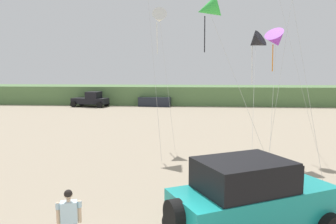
% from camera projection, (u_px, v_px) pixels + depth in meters
% --- Properties ---
extents(dune_ridge, '(90.00, 8.49, 2.53)m').
position_uv_depth(dune_ridge, '(166.00, 94.00, 48.60)').
color(dune_ridge, '#567A47').
rests_on(dune_ridge, ground_plane).
extents(jeep, '(4.99, 4.13, 2.26)m').
position_uv_depth(jeep, '(251.00, 198.00, 8.90)').
color(jeep, teal).
rests_on(jeep, ground_plane).
extents(person_watching, '(0.60, 0.40, 1.67)m').
position_uv_depth(person_watching, '(69.00, 218.00, 8.27)').
color(person_watching, '#DBB28E').
rests_on(person_watching, ground_plane).
extents(distant_pickup, '(4.87, 3.13, 1.98)m').
position_uv_depth(distant_pickup, '(91.00, 100.00, 43.61)').
color(distant_pickup, black).
rests_on(distant_pickup, ground_plane).
extents(distant_sedan, '(4.37, 2.18, 1.20)m').
position_uv_depth(distant_sedan, '(155.00, 102.00, 44.32)').
color(distant_sedan, '#1E232D').
rests_on(distant_sedan, ground_plane).
extents(kite_red_delta, '(3.63, 1.80, 8.25)m').
position_uv_depth(kite_red_delta, '(208.00, 9.00, 16.03)').
color(kite_red_delta, green).
rests_on(kite_red_delta, ground_plane).
extents(kite_yellow_diamond, '(1.61, 5.74, 6.86)m').
position_uv_depth(kite_yellow_diamond, '(255.00, 42.00, 18.23)').
color(kite_yellow_diamond, black).
rests_on(kite_yellow_diamond, ground_plane).
extents(kite_purple_stunt, '(1.68, 2.22, 8.49)m').
position_uv_depth(kite_purple_stunt, '(159.00, 18.00, 20.55)').
color(kite_purple_stunt, white).
rests_on(kite_purple_stunt, ground_plane).
extents(kite_green_box, '(1.82, 4.65, 6.88)m').
position_uv_depth(kite_green_box, '(276.00, 40.00, 17.32)').
color(kite_green_box, purple).
rests_on(kite_green_box, ground_plane).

